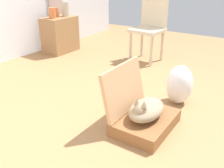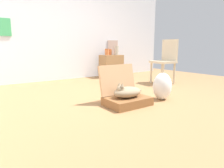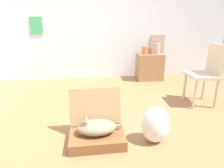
{
  "view_description": "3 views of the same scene",
  "coord_description": "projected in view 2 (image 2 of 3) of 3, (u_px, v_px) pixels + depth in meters",
  "views": [
    {
      "loc": [
        -2.1,
        -1.41,
        1.33
      ],
      "look_at": [
        -0.21,
        -0.16,
        0.33
      ],
      "focal_mm": 40.94,
      "sensor_mm": 36.0,
      "label": 1
    },
    {
      "loc": [
        -2.02,
        -2.69,
        0.83
      ],
      "look_at": [
        -0.31,
        -0.26,
        0.27
      ],
      "focal_mm": 31.77,
      "sensor_mm": 36.0,
      "label": 2
    },
    {
      "loc": [
        -0.35,
        -2.51,
        1.32
      ],
      "look_at": [
        0.01,
        0.07,
        0.5
      ],
      "focal_mm": 31.4,
      "sensor_mm": 36.0,
      "label": 3
    }
  ],
  "objects": [
    {
      "name": "side_table",
      "position": [
        111.0,
        66.0,
        5.53
      ],
      "size": [
        0.59,
        0.38,
        0.61
      ],
      "primitive_type": "cube",
      "color": "olive",
      "rests_on": "ground"
    },
    {
      "name": "cat",
      "position": [
        127.0,
        92.0,
        2.82
      ],
      "size": [
        0.52,
        0.28,
        0.23
      ],
      "color": "#998466",
      "rests_on": "suitcase_base"
    },
    {
      "name": "ground_plane",
      "position": [
        118.0,
        95.0,
        3.45
      ],
      "size": [
        7.68,
        7.68,
        0.0
      ],
      "primitive_type": "plane",
      "color": "#9E7247",
      "rests_on": "ground"
    },
    {
      "name": "suitcase_lid",
      "position": [
        117.0,
        80.0,
        2.99
      ],
      "size": [
        0.62,
        0.13,
        0.45
      ],
      "primitive_type": "cube",
      "rotation": [
        1.36,
        0.0,
        0.0
      ],
      "color": "tan",
      "rests_on": "suitcase_base"
    },
    {
      "name": "wall_back",
      "position": [
        65.0,
        28.0,
        5.03
      ],
      "size": [
        6.4,
        0.15,
        2.6
      ],
      "color": "silver",
      "rests_on": "ground"
    },
    {
      "name": "plastic_bag_white",
      "position": [
        162.0,
        86.0,
        3.14
      ],
      "size": [
        0.32,
        0.28,
        0.43
      ],
      "primitive_type": "ellipsoid",
      "color": "white",
      "rests_on": "ground"
    },
    {
      "name": "chair",
      "position": [
        165.0,
        59.0,
        4.5
      ],
      "size": [
        0.46,
        0.49,
        1.0
      ],
      "rotation": [
        0.0,
        0.0,
        -1.63
      ],
      "color": "beige",
      "rests_on": "ground"
    },
    {
      "name": "suitcase_base",
      "position": [
        127.0,
        101.0,
        2.85
      ],
      "size": [
        0.62,
        0.45,
        0.12
      ],
      "primitive_type": "cube",
      "color": "brown",
      "rests_on": "ground"
    },
    {
      "name": "vase_tall",
      "position": [
        107.0,
        52.0,
        5.37
      ],
      "size": [
        0.12,
        0.12,
        0.17
      ],
      "primitive_type": "cylinder",
      "color": "#CC6B38",
      "rests_on": "side_table"
    },
    {
      "name": "vase_short",
      "position": [
        116.0,
        50.0,
        5.51
      ],
      "size": [
        0.12,
        0.12,
        0.25
      ],
      "primitive_type": "cylinder",
      "color": "#B7AD99",
      "rests_on": "side_table"
    },
    {
      "name": "vase_round",
      "position": [
        110.0,
        52.0,
        5.5
      ],
      "size": [
        0.08,
        0.08,
        0.16
      ],
      "primitive_type": "cylinder",
      "color": "#CC6B38",
      "rests_on": "side_table"
    }
  ]
}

